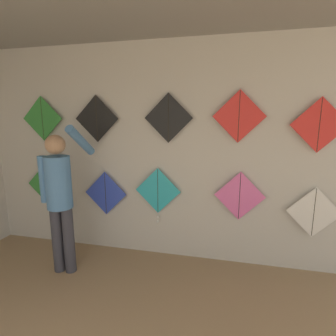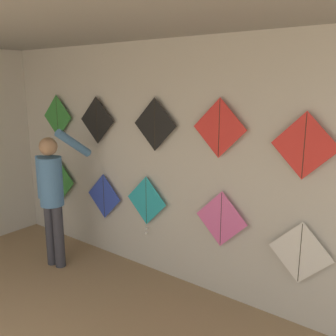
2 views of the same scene
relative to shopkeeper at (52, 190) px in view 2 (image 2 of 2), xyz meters
name	(u,v)px [view 2 (image 2 of 2)]	position (x,y,z in m)	size (l,w,h in m)	color
back_panel	(156,162)	(1.10, 0.70, 0.39)	(5.96, 0.06, 2.80)	beige
shopkeeper	(52,190)	(0.00, 0.00, 0.00)	(0.45, 0.64, 1.79)	#383842
kite_0	(60,180)	(-0.66, 0.61, -0.10)	(0.61, 0.01, 0.61)	#338C38
kite_1	(104,196)	(0.27, 0.61, -0.18)	(0.61, 0.01, 0.61)	blue
kite_2	(146,202)	(1.03, 0.61, -0.11)	(0.61, 0.04, 0.75)	#28B2C6
kite_3	(221,219)	(2.07, 0.61, -0.09)	(0.61, 0.01, 0.61)	pink
kite_4	(300,253)	(2.91, 0.61, -0.23)	(0.61, 0.01, 0.61)	white
kite_5	(57,117)	(-0.63, 0.61, 0.84)	(0.61, 0.01, 0.61)	#338C38
kite_6	(97,120)	(0.20, 0.61, 0.84)	(0.61, 0.01, 0.61)	black
kite_7	(155,125)	(1.17, 0.61, 0.85)	(0.61, 0.01, 0.61)	black
kite_8	(219,128)	(2.01, 0.61, 0.87)	(0.61, 0.01, 0.61)	red
kite_9	(304,146)	(2.87, 0.61, 0.78)	(0.61, 0.01, 0.61)	red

